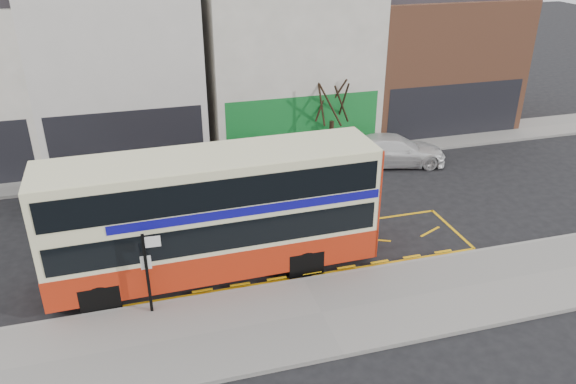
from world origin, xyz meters
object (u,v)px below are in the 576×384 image
object	(u,v)px
double_decker_bus	(215,213)
bus_stop_post	(148,265)
car_grey	(264,158)
street_tree_right	(333,91)
car_white	(394,150)
car_silver	(71,185)

from	to	relation	value
double_decker_bus	bus_stop_post	bearing A→B (deg)	-143.41
car_grey	street_tree_right	size ratio (longest dim) A/B	0.85
car_white	street_tree_right	bearing A→B (deg)	65.06
bus_stop_post	car_silver	size ratio (longest dim) A/B	0.70
bus_stop_post	car_white	xyz separation A→B (m)	(12.71, 9.17, -1.09)
car_grey	car_white	bearing A→B (deg)	-104.83
bus_stop_post	street_tree_right	distance (m)	15.16
car_white	street_tree_right	xyz separation A→B (m)	(-2.67, 2.07, 2.73)
car_grey	car_white	world-z (taller)	car_white
street_tree_right	car_silver	bearing A→B (deg)	-172.21
car_silver	car_white	xyz separation A→B (m)	(15.71, -0.29, 0.08)
car_grey	bus_stop_post	bearing A→B (deg)	141.70
bus_stop_post	car_grey	world-z (taller)	bus_stop_post
car_silver	car_grey	xyz separation A→B (m)	(9.06, 0.60, 0.03)
bus_stop_post	car_white	distance (m)	15.71
double_decker_bus	car_grey	bearing A→B (deg)	64.68
double_decker_bus	car_silver	xyz separation A→B (m)	(-5.38, 7.62, -1.69)
car_grey	car_silver	bearing A→B (deg)	86.52
double_decker_bus	car_silver	bearing A→B (deg)	124.05
car_grey	street_tree_right	xyz separation A→B (m)	(3.98, 1.19, 2.78)
car_silver	street_tree_right	xyz separation A→B (m)	(13.04, 1.78, 2.81)
car_silver	bus_stop_post	bearing A→B (deg)	178.24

